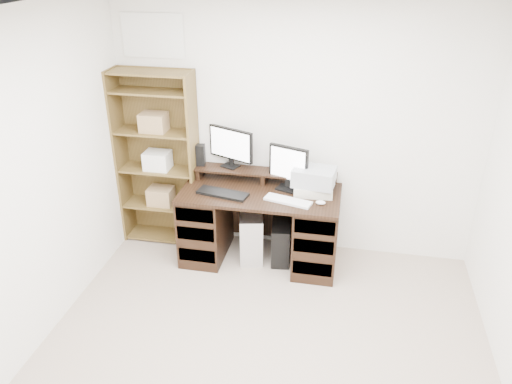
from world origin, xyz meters
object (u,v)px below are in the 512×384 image
(monitor_small, at_px, (288,166))
(bookshelf, at_px, (158,158))
(tower_silver, at_px, (251,233))
(monitor_wide, at_px, (231,145))
(printer, at_px, (313,189))
(tower_black, at_px, (281,241))
(desk, at_px, (260,224))

(monitor_small, height_order, bookshelf, bookshelf)
(tower_silver, height_order, bookshelf, bookshelf)
(monitor_wide, bearing_deg, tower_silver, -16.95)
(printer, relative_size, tower_black, 0.83)
(tower_black, bearing_deg, bookshelf, 165.58)
(desk, xyz_separation_m, monitor_wide, (-0.34, 0.26, 0.70))
(desk, xyz_separation_m, tower_black, (0.20, 0.04, -0.19))
(printer, bearing_deg, monitor_small, 164.72)
(tower_black, bearing_deg, printer, -1.87)
(monitor_wide, height_order, printer, monitor_wide)
(desk, xyz_separation_m, tower_silver, (-0.10, 0.06, -0.14))
(monitor_small, xyz_separation_m, tower_silver, (-0.35, -0.05, -0.73))
(desk, bearing_deg, tower_black, 10.93)
(printer, distance_m, tower_black, 0.66)
(desk, bearing_deg, printer, 7.37)
(tower_black, bearing_deg, desk, -175.80)
(desk, bearing_deg, monitor_small, 24.83)
(desk, bearing_deg, monitor_wide, 142.91)
(desk, relative_size, monitor_wide, 3.21)
(monitor_wide, xyz_separation_m, tower_silver, (0.24, -0.20, -0.84))
(monitor_small, xyz_separation_m, printer, (0.25, -0.05, -0.19))
(monitor_wide, bearing_deg, bookshelf, -153.52)
(desk, height_order, bookshelf, bookshelf)
(tower_silver, bearing_deg, printer, -11.80)
(printer, distance_m, tower_silver, 0.81)
(monitor_small, relative_size, printer, 1.21)
(monitor_wide, relative_size, tower_black, 1.10)
(tower_black, bearing_deg, monitor_wide, 151.28)
(tower_black, bearing_deg, tower_silver, 169.56)
(monitor_small, bearing_deg, printer, 7.63)
(printer, relative_size, bookshelf, 0.20)
(tower_silver, xyz_separation_m, bookshelf, (-0.98, 0.15, 0.67))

